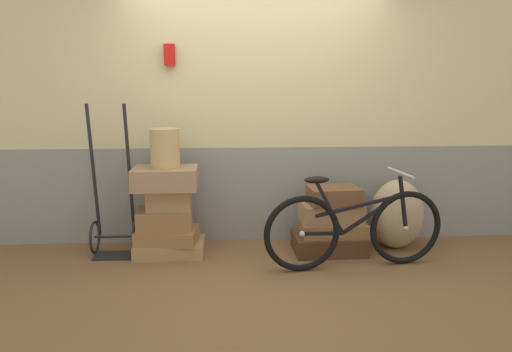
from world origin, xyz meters
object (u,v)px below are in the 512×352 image
(burlap_sack, at_px, (397,214))
(wicker_basket, at_px, (165,148))
(luggage_trolley, at_px, (114,221))
(bicycle, at_px, (354,229))
(suitcase_0, at_px, (170,247))
(suitcase_5, at_px, (328,243))
(suitcase_7, at_px, (331,212))
(suitcase_2, at_px, (165,219))
(suitcase_4, at_px, (165,178))
(suitcase_6, at_px, (333,228))
(suitcase_8, at_px, (334,196))
(suitcase_1, at_px, (168,235))
(suitcase_3, at_px, (170,198))

(burlap_sack, bearing_deg, wicker_basket, -178.01)
(luggage_trolley, relative_size, bicycle, 0.88)
(suitcase_0, distance_m, suitcase_5, 1.52)
(suitcase_7, height_order, bicycle, bicycle)
(suitcase_2, distance_m, burlap_sack, 2.25)
(luggage_trolley, relative_size, burlap_sack, 2.09)
(bicycle, bearing_deg, suitcase_4, 166.84)
(suitcase_6, bearing_deg, suitcase_5, -156.04)
(suitcase_7, xyz_separation_m, wicker_basket, (-1.55, -0.02, 0.64))
(suitcase_5, xyz_separation_m, suitcase_8, (0.03, -0.02, 0.48))
(suitcase_8, height_order, wicker_basket, wicker_basket)
(wicker_basket, distance_m, bicycle, 1.84)
(suitcase_5, bearing_deg, suitcase_0, 177.57)
(suitcase_7, height_order, burlap_sack, burlap_sack)
(suitcase_5, bearing_deg, suitcase_7, 40.73)
(suitcase_7, distance_m, bicycle, 0.44)
(suitcase_0, distance_m, suitcase_1, 0.13)
(suitcase_6, relative_size, wicker_basket, 1.73)
(suitcase_3, bearing_deg, suitcase_4, -121.54)
(suitcase_0, relative_size, suitcase_4, 1.10)
(suitcase_0, height_order, suitcase_4, suitcase_4)
(suitcase_4, bearing_deg, suitcase_1, 95.17)
(suitcase_2, distance_m, suitcase_3, 0.20)
(suitcase_3, bearing_deg, suitcase_0, -129.17)
(suitcase_4, xyz_separation_m, suitcase_5, (1.54, 0.01, -0.66))
(suitcase_2, xyz_separation_m, wicker_basket, (0.03, -0.03, 0.67))
(suitcase_5, bearing_deg, suitcase_6, 22.69)
(suitcase_5, bearing_deg, luggage_trolley, 176.02)
(suitcase_0, bearing_deg, suitcase_4, -116.83)
(suitcase_8, bearing_deg, bicycle, -79.44)
(suitcase_4, bearing_deg, suitcase_2, 119.69)
(suitcase_3, xyz_separation_m, suitcase_6, (1.56, -0.01, -0.31))
(suitcase_7, bearing_deg, luggage_trolley, 172.46)
(suitcase_2, relative_size, suitcase_7, 0.89)
(suitcase_2, height_order, wicker_basket, wicker_basket)
(suitcase_4, xyz_separation_m, suitcase_7, (1.56, 0.03, -0.36))
(suitcase_4, height_order, suitcase_5, suitcase_4)
(suitcase_8, relative_size, bicycle, 0.29)
(wicker_basket, distance_m, luggage_trolley, 0.88)
(suitcase_1, height_order, burlap_sack, burlap_sack)
(suitcase_1, height_order, suitcase_6, suitcase_6)
(burlap_sack, bearing_deg, suitcase_0, -178.42)
(suitcase_2, distance_m, luggage_trolley, 0.49)
(suitcase_4, bearing_deg, suitcase_5, -0.46)
(wicker_basket, bearing_deg, luggage_trolley, 171.42)
(suitcase_5, distance_m, bicycle, 0.50)
(suitcase_1, distance_m, suitcase_8, 1.62)
(suitcase_6, bearing_deg, suitcase_3, 179.08)
(luggage_trolley, bearing_deg, bicycle, -12.42)
(suitcase_2, bearing_deg, suitcase_0, -20.93)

